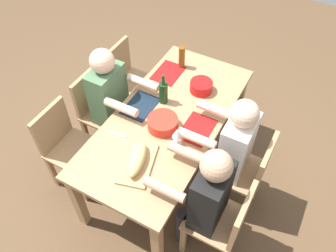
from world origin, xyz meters
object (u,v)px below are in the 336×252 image
(chair_near_left, at_px, (225,221))
(serving_bowl_salad, at_px, (163,123))
(diner_far_center, at_px, (112,98))
(chair_far_left, at_px, (66,143))
(cutting_board, at_px, (138,164))
(diner_near_center, at_px, (231,146))
(serving_bowl_fruit, at_px, (201,86))
(beer_bottle, at_px, (182,57))
(chair_near_center, at_px, (248,171))
(wine_glass, at_px, (177,134))
(wine_bottle, at_px, (163,92))
(dining_table, at_px, (168,124))
(bread_loaf, at_px, (137,159))
(chair_far_center, at_px, (99,108))
(diner_near_left, at_px, (205,195))
(chair_far_right, at_px, (128,78))

(chair_near_left, bearing_deg, serving_bowl_salad, 62.55)
(chair_near_left, bearing_deg, diner_far_center, 69.35)
(chair_far_left, distance_m, cutting_board, 0.83)
(diner_near_center, height_order, serving_bowl_fruit, diner_near_center)
(chair_near_left, xyz_separation_m, serving_bowl_fruit, (0.92, 0.65, 0.31))
(beer_bottle, bearing_deg, diner_near_center, -129.81)
(chair_near_center, xyz_separation_m, wine_glass, (-0.21, 0.56, 0.37))
(chair_near_center, relative_size, diner_near_center, 0.71)
(diner_near_center, bearing_deg, chair_near_left, -159.72)
(wine_glass, bearing_deg, wine_bottle, 41.77)
(diner_far_center, relative_size, chair_near_center, 1.41)
(dining_table, distance_m, bread_loaf, 0.55)
(chair_far_center, distance_m, chair_far_left, 0.50)
(chair_far_center, xyz_separation_m, wine_glass, (-0.21, -0.94, 0.37))
(chair_far_center, distance_m, diner_near_center, 1.34)
(dining_table, relative_size, serving_bowl_salad, 7.32)
(chair_far_center, xyz_separation_m, diner_near_left, (-0.50, -1.32, 0.21))
(chair_near_center, xyz_separation_m, serving_bowl_fruit, (0.43, 0.65, 0.31))
(serving_bowl_fruit, distance_m, cutting_board, 0.95)
(dining_table, height_order, bread_loaf, bread_loaf)
(diner_far_center, relative_size, serving_bowl_salad, 4.86)
(dining_table, xyz_separation_m, diner_near_left, (-0.50, -0.57, 0.04))
(chair_near_center, distance_m, diner_near_center, 0.28)
(chair_far_left, relative_size, beer_bottle, 3.86)
(chair_far_left, bearing_deg, wine_bottle, -44.28)
(chair_far_right, relative_size, serving_bowl_fruit, 4.24)
(chair_near_center, xyz_separation_m, cutting_board, (-0.52, 0.72, 0.27))
(chair_near_left, height_order, cutting_board, chair_near_left)
(diner_near_center, relative_size, serving_bowl_salad, 4.86)
(chair_far_left, distance_m, chair_near_left, 1.50)
(diner_near_center, relative_size, beer_bottle, 5.45)
(chair_far_right, xyz_separation_m, chair_near_left, (-0.99, -1.50, 0.00))
(dining_table, xyz_separation_m, serving_bowl_fruit, (0.43, -0.10, 0.14))
(cutting_board, xyz_separation_m, bread_loaf, (0.00, 0.00, 0.06))
(diner_near_center, bearing_deg, diner_far_center, 90.00)
(diner_near_center, distance_m, wine_bottle, 0.72)
(chair_far_left, xyz_separation_m, wine_glass, (0.29, -0.94, 0.37))
(diner_far_center, distance_m, chair_far_left, 0.57)
(dining_table, distance_m, diner_near_left, 0.76)
(diner_near_center, relative_size, wine_glass, 7.23)
(dining_table, height_order, diner_near_left, diner_near_left)
(diner_near_center, xyz_separation_m, serving_bowl_fruit, (0.43, 0.47, 0.10))
(diner_far_center, bearing_deg, wine_bottle, -71.77)
(cutting_board, height_order, bread_loaf, bread_loaf)
(chair_far_center, bearing_deg, chair_near_center, -90.00)
(bread_loaf, bearing_deg, dining_table, 3.34)
(chair_far_center, relative_size, wine_bottle, 2.93)
(chair_near_left, relative_size, diner_near_left, 0.71)
(chair_far_center, relative_size, serving_bowl_fruit, 4.24)
(cutting_board, distance_m, wine_bottle, 0.69)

